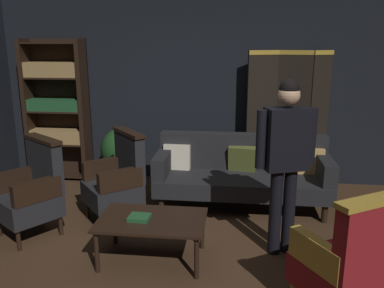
# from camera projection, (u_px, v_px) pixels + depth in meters

# --- Properties ---
(ground_plane) EXTENTS (10.00, 10.00, 0.00)m
(ground_plane) POSITION_uv_depth(u_px,v_px,m) (182.00, 262.00, 3.82)
(ground_plane) COLOR #3D2819
(back_wall) EXTENTS (7.20, 0.10, 2.80)m
(back_wall) POSITION_uv_depth(u_px,v_px,m) (205.00, 85.00, 5.82)
(back_wall) COLOR black
(back_wall) RESTS_ON ground_plane
(folding_screen) EXTENTS (1.28, 0.37, 1.90)m
(folding_screen) POSITION_uv_depth(u_px,v_px,m) (292.00, 117.00, 5.65)
(folding_screen) COLOR black
(folding_screen) RESTS_ON ground_plane
(bookshelf) EXTENTS (0.90, 0.32, 2.05)m
(bookshelf) POSITION_uv_depth(u_px,v_px,m) (57.00, 108.00, 5.90)
(bookshelf) COLOR black
(bookshelf) RESTS_ON ground_plane
(velvet_couch) EXTENTS (2.12, 0.78, 0.88)m
(velvet_couch) POSITION_uv_depth(u_px,v_px,m) (242.00, 171.00, 5.04)
(velvet_couch) COLOR black
(velvet_couch) RESTS_ON ground_plane
(coffee_table) EXTENTS (1.00, 0.64, 0.42)m
(coffee_table) POSITION_uv_depth(u_px,v_px,m) (152.00, 223.00, 3.78)
(coffee_table) COLOR black
(coffee_table) RESTS_ON ground_plane
(armchair_gilt_accent) EXTENTS (0.80, 0.80, 1.04)m
(armchair_gilt_accent) POSITION_uv_depth(u_px,v_px,m) (348.00, 261.00, 2.92)
(armchair_gilt_accent) COLOR #B78E33
(armchair_gilt_accent) RESTS_ON ground_plane
(armchair_wing_left) EXTENTS (0.81, 0.81, 1.04)m
(armchair_wing_left) POSITION_uv_depth(u_px,v_px,m) (32.00, 191.00, 4.28)
(armchair_wing_left) COLOR black
(armchair_wing_left) RESTS_ON ground_plane
(armchair_wing_right) EXTENTS (0.81, 0.81, 1.04)m
(armchair_wing_right) POSITION_uv_depth(u_px,v_px,m) (117.00, 179.00, 4.62)
(armchair_wing_right) COLOR black
(armchair_wing_right) RESTS_ON ground_plane
(standing_figure) EXTENTS (0.56, 0.33, 1.70)m
(standing_figure) POSITION_uv_depth(u_px,v_px,m) (286.00, 152.00, 3.76)
(standing_figure) COLOR black
(standing_figure) RESTS_ON ground_plane
(potted_plant) EXTENTS (0.54, 0.54, 0.83)m
(potted_plant) POSITION_uv_depth(u_px,v_px,m) (120.00, 153.00, 5.72)
(potted_plant) COLOR brown
(potted_plant) RESTS_ON ground_plane
(book_green_cloth) EXTENTS (0.20, 0.18, 0.04)m
(book_green_cloth) POSITION_uv_depth(u_px,v_px,m) (140.00, 217.00, 3.76)
(book_green_cloth) COLOR #1E4C28
(book_green_cloth) RESTS_ON coffee_table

